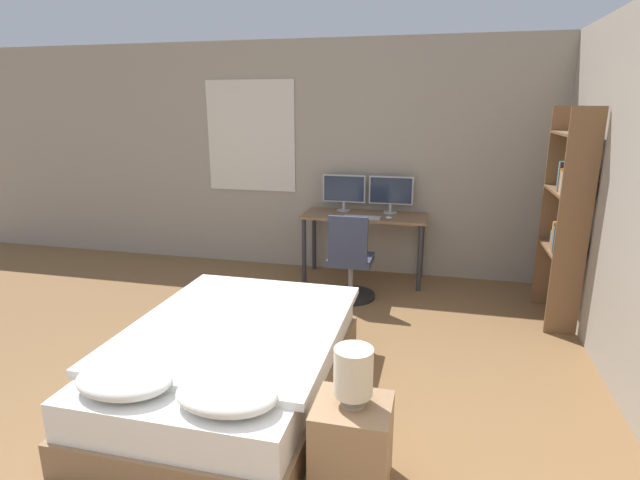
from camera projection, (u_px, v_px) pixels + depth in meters
wall_back at (361, 160)px, 5.84m from camera, size 12.00×0.08×2.70m
bed at (233, 363)px, 3.44m from camera, size 1.42×2.05×0.59m
nightstand at (352, 445)px, 2.62m from camera, size 0.40×0.37×0.49m
bedside_lamp at (353, 372)px, 2.51m from camera, size 0.20×0.20×0.32m
desk at (364, 224)px, 5.67m from camera, size 1.40×0.56×0.77m
monitor_left at (344, 190)px, 5.80m from camera, size 0.50×0.16×0.42m
monitor_right at (391, 192)px, 5.68m from camera, size 0.50×0.16×0.42m
keyboard at (362, 217)px, 5.47m from camera, size 0.41×0.13×0.02m
computer_mouse at (389, 218)px, 5.40m from camera, size 0.07×0.05×0.04m
office_chair at (350, 266)px, 5.16m from camera, size 0.52×0.52×0.92m
bookshelf at (567, 209)px, 4.43m from camera, size 0.27×0.74×1.97m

